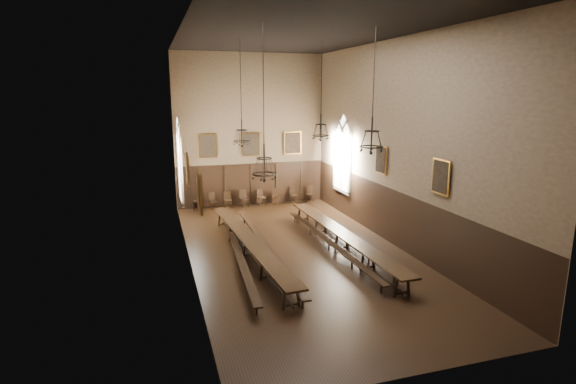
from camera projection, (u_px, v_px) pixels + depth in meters
name	position (u px, v px, depth m)	size (l,w,h in m)	color
floor	(297.00, 253.00, 19.29)	(9.00, 18.00, 0.02)	black
ceiling	(298.00, 32.00, 17.34)	(9.00, 18.00, 0.02)	black
wall_back	(251.00, 131.00, 26.73)	(9.00, 0.02, 9.00)	#79634A
wall_front	(425.00, 196.00, 9.90)	(9.00, 0.02, 9.00)	#79634A
wall_left	(185.00, 152.00, 17.03)	(0.02, 18.00, 9.00)	#79634A
wall_right	(396.00, 145.00, 19.60)	(0.02, 18.00, 9.00)	#79634A
wainscot_panelling	(297.00, 225.00, 19.02)	(9.00, 18.00, 2.50)	black
table_left	(250.00, 248.00, 18.61)	(1.42, 10.74, 0.84)	black
table_right	(341.00, 241.00, 19.50)	(1.00, 10.69, 0.83)	black
bench_left_outer	(238.00, 254.00, 18.27)	(0.99, 10.19, 0.46)	black
bench_left_inner	(266.00, 249.00, 18.87)	(0.49, 10.80, 0.49)	black
bench_right_inner	(329.00, 244.00, 19.49)	(0.51, 9.80, 0.44)	black
bench_right_outer	(349.00, 240.00, 20.14)	(0.56, 9.14, 0.41)	black
chair_0	(197.00, 204.00, 26.30)	(0.50, 0.50, 1.03)	black
chair_1	(213.00, 204.00, 26.45)	(0.56, 0.56, 1.00)	black
chair_2	(228.00, 203.00, 26.70)	(0.44, 0.44, 0.97)	black
chair_3	(244.00, 202.00, 26.98)	(0.54, 0.54, 1.01)	black
chair_4	(261.00, 200.00, 27.37)	(0.52, 0.52, 0.96)	black
chair_5	(276.00, 200.00, 27.54)	(0.49, 0.49, 0.98)	black
chair_6	(293.00, 198.00, 28.00)	(0.48, 0.48, 0.99)	black
chair_7	(310.00, 197.00, 28.17)	(0.55, 0.55, 0.99)	black
chandelier_back_left	(242.00, 134.00, 19.88)	(0.77, 0.77, 4.53)	black
chandelier_back_right	(321.00, 129.00, 20.80)	(0.80, 0.80, 4.37)	black
chandelier_front_left	(264.00, 164.00, 15.82)	(0.86, 0.86, 5.25)	black
chandelier_front_right	(371.00, 139.00, 16.40)	(0.88, 0.88, 4.37)	black
portrait_back_0	(207.00, 146.00, 26.04)	(1.10, 0.12, 1.40)	#B0772A
portrait_back_1	(251.00, 144.00, 26.78)	(1.10, 0.12, 1.40)	#B0772A
portrait_back_2	(293.00, 143.00, 27.52)	(1.10, 0.12, 1.40)	#B0772A
portrait_left_0	(187.00, 169.00, 18.17)	(0.12, 1.00, 1.30)	#B0772A
portrait_left_1	(199.00, 192.00, 13.97)	(0.12, 1.00, 1.30)	#B0772A
portrait_right_0	(381.00, 160.00, 20.67)	(0.12, 1.00, 1.30)	#B0772A
portrait_right_1	(441.00, 177.00, 16.47)	(0.12, 1.00, 1.30)	#B0772A
window_right	(342.00, 154.00, 24.95)	(0.20, 2.20, 4.60)	white
window_left	(179.00, 161.00, 22.42)	(0.20, 2.20, 4.60)	white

